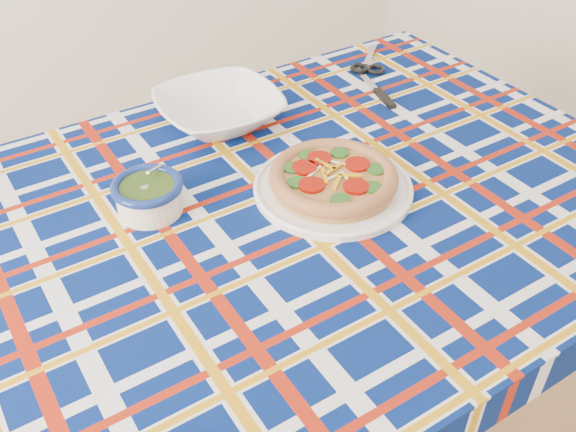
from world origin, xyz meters
name	(u,v)px	position (x,y,z in m)	size (l,w,h in m)	color
dining_table	(251,251)	(0.35, 0.03, 0.73)	(1.85, 1.28, 0.81)	brown
tablecloth	(250,241)	(0.35, 0.03, 0.76)	(1.76, 1.12, 0.11)	#041755
main_focaccia_plate	(333,178)	(0.55, 0.04, 0.85)	(0.34, 0.34, 0.07)	#B47A3F
pesto_bowl	(148,194)	(0.19, 0.14, 0.86)	(0.14, 0.14, 0.08)	#20370F
serving_bowl	(219,109)	(0.44, 0.40, 0.85)	(0.29, 0.29, 0.07)	white
table_knife	(367,80)	(0.87, 0.43, 0.82)	(0.25, 0.02, 0.01)	silver
kitchen_scissors	(370,56)	(0.95, 0.55, 0.83)	(0.21, 0.10, 0.02)	silver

